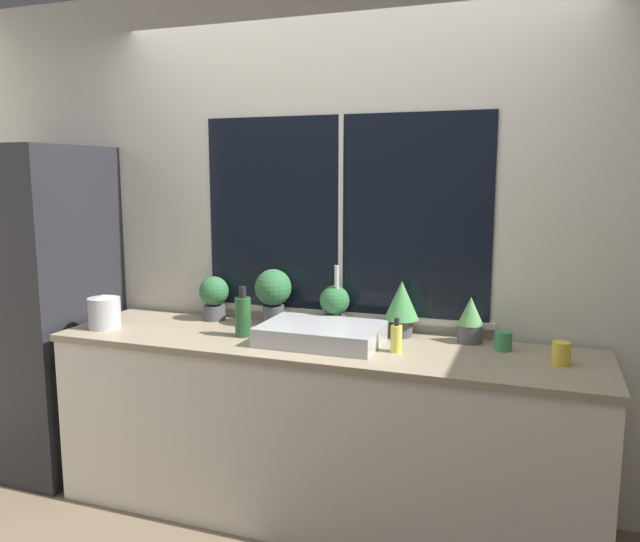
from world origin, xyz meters
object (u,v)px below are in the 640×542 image
Objects in this scene: potted_plant_right at (402,305)px; sink at (322,333)px; mug_green at (503,341)px; kettle at (104,312)px; potted_plant_far_left at (214,296)px; soap_bottle at (396,338)px; mug_yellow at (561,353)px; refrigerator at (41,308)px; potted_plant_left at (273,292)px; bottle_tall at (243,316)px; potted_plant_far_right at (470,319)px; potted_plant_center at (335,306)px.

sink is at bearing -143.50° from potted_plant_right.
kettle is at bearing -172.12° from mug_green.
potted_plant_far_left is 1.55× the size of soap_bottle.
potted_plant_far_left is at bearing 165.64° from soap_bottle.
refrigerator is at bearing 179.84° from mug_yellow.
soap_bottle reaches higher than mug_green.
kettle is at bearing -14.37° from refrigerator.
potted_plant_left is 0.28m from bottle_tall.
bottle_tall is (-0.74, -0.27, -0.06)m from potted_plant_right.
mug_yellow is (1.49, 0.04, -0.06)m from bottle_tall.
potted_plant_far_left reaches higher than mug_green.
soap_bottle is (1.10, -0.28, -0.07)m from potted_plant_far_left.
refrigerator is 1.34m from bottle_tall.
potted_plant_far_right reaches higher than mug_green.
potted_plant_far_right is at bearing 20.20° from sink.
potted_plant_right is 0.79m from mug_yellow.
potted_plant_center is at bearing 94.08° from sink.
potted_plant_far_right is 0.47m from mug_yellow.
potted_plant_right is at bearing 36.50° from sink.
potted_plant_center reaches higher than kettle.
kettle is (-1.18, -0.12, 0.04)m from sink.
soap_bottle is (0.37, -0.03, 0.02)m from sink.
potted_plant_right reaches higher than bottle_tall.
mug_yellow is (0.41, -0.23, -0.06)m from potted_plant_far_right.
potted_plant_far_right is at bearing 0.00° from potted_plant_center.
mug_green is (0.83, 0.16, -0.00)m from sink.
potted_plant_far_right is at bearing 14.02° from bottle_tall.
potted_plant_right is (0.35, 0.00, 0.03)m from potted_plant_center.
kettle reaches higher than mug_green.
refrigerator reaches higher than mug_yellow.
potted_plant_far_left is 1.06m from potted_plant_right.
mug_green is (2.58, 0.13, 0.01)m from refrigerator.
potted_plant_center is (0.35, 0.00, -0.05)m from potted_plant_left.
bottle_tall is at bearing 179.18° from soap_bottle.
sink is at bearing -0.92° from refrigerator.
potted_plant_far_right is at bearing 0.00° from potted_plant_left.
potted_plant_far_left is at bearing 12.14° from refrigerator.
potted_plant_left is 1.47m from mug_yellow.
bottle_tall is (1.34, -0.05, 0.07)m from refrigerator.
potted_plant_left is 1.29× the size of potted_plant_center.
potted_plant_far_left is 2.49× the size of mug_yellow.
bottle_tall reaches higher than potted_plant_far_left.
potted_plant_right is (2.08, 0.22, 0.13)m from refrigerator.
refrigerator is at bearing -177.06° from mug_green.
sink is 2.26× the size of bottle_tall.
potted_plant_left is at bearing 180.00° from potted_plant_right.
mug_yellow is at bearing 1.06° from sink.
soap_bottle is at bearing -175.59° from mug_yellow.
kettle is (-2.01, -0.28, 0.04)m from mug_green.
sink reaches higher than potted_plant_far_right.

